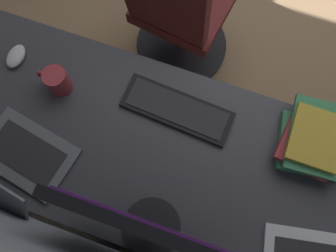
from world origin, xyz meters
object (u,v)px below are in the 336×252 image
object	(u,v)px
keyboard_main	(177,109)
book_stack_near	(313,141)
office_chair	(178,15)
coffee_mug	(57,81)
monitor_primary	(148,227)
laptop_left	(12,167)
mouse_main	(16,56)
drawer_pedestal	(165,176)

from	to	relation	value
keyboard_main	book_stack_near	size ratio (longest dim) A/B	1.48
book_stack_near	office_chair	xyz separation A→B (m)	(0.68, -0.53, -0.32)
coffee_mug	book_stack_near	bearing A→B (deg)	-174.33
book_stack_near	monitor_primary	bearing A→B (deg)	46.52
laptop_left	book_stack_near	world-z (taller)	laptop_left
laptop_left	mouse_main	world-z (taller)	laptop_left
book_stack_near	coffee_mug	bearing A→B (deg)	5.67
mouse_main	office_chair	world-z (taller)	office_chair
drawer_pedestal	mouse_main	world-z (taller)	mouse_main
book_stack_near	drawer_pedestal	bearing A→B (deg)	26.94
office_chair	drawer_pedestal	bearing A→B (deg)	104.97
drawer_pedestal	laptop_left	distance (m)	0.68
drawer_pedestal	laptop_left	size ratio (longest dim) A/B	1.79
laptop_left	mouse_main	xyz separation A→B (m)	(0.20, -0.40, -0.03)
office_chair	mouse_main	bearing A→B (deg)	49.75
monitor_primary	office_chair	xyz separation A→B (m)	(0.24, -0.99, -0.54)
monitor_primary	coffee_mug	world-z (taller)	monitor_primary
monitor_primary	office_chair	bearing A→B (deg)	-76.32
book_stack_near	office_chair	world-z (taller)	office_chair
keyboard_main	mouse_main	xyz separation A→B (m)	(0.67, 0.01, 0.01)
monitor_primary	laptop_left	size ratio (longest dim) A/B	1.31
drawer_pedestal	keyboard_main	xyz separation A→B (m)	(0.02, -0.20, 0.39)
monitor_primary	keyboard_main	bearing A→B (deg)	-82.51
laptop_left	office_chair	distance (m)	1.06
drawer_pedestal	laptop_left	world-z (taller)	laptop_left
drawer_pedestal	coffee_mug	xyz separation A→B (m)	(0.48, -0.15, 0.44)
laptop_left	mouse_main	size ratio (longest dim) A/B	3.72
mouse_main	book_stack_near	xyz separation A→B (m)	(-1.16, -0.04, 0.03)
laptop_left	keyboard_main	distance (m)	0.62
laptop_left	coffee_mug	bearing A→B (deg)	-92.81
monitor_primary	laptop_left	distance (m)	0.57
laptop_left	coffee_mug	distance (m)	0.35
keyboard_main	office_chair	world-z (taller)	office_chair
drawer_pedestal	office_chair	bearing A→B (deg)	-75.03
mouse_main	book_stack_near	distance (m)	1.17
monitor_primary	book_stack_near	xyz separation A→B (m)	(-0.44, -0.47, -0.22)
drawer_pedestal	office_chair	xyz separation A→B (m)	(0.21, -0.77, 0.11)
drawer_pedestal	coffee_mug	world-z (taller)	coffee_mug
drawer_pedestal	book_stack_near	size ratio (longest dim) A/B	2.40
keyboard_main	coffee_mug	xyz separation A→B (m)	(0.46, 0.06, 0.04)
mouse_main	office_chair	size ratio (longest dim) A/B	0.11
coffee_mug	drawer_pedestal	bearing A→B (deg)	162.73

